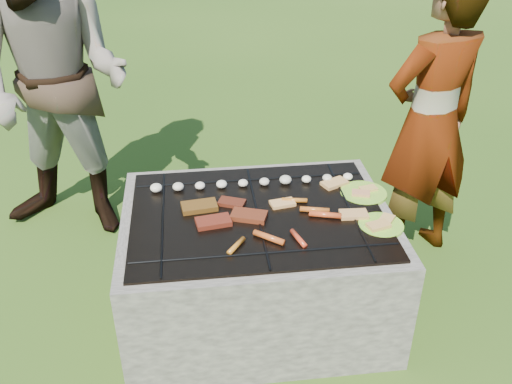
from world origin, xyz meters
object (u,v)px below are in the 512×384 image
fire_pit (257,267)px  plate_near (381,225)px  cook (431,123)px  plate_far (364,193)px  bystander (54,83)px

fire_pit → plate_near: plate_near is taller
plate_near → cook: bearing=53.7°
plate_far → cook: (0.45, 0.32, 0.22)m
plate_far → plate_near: 0.29m
fire_pit → plate_near: 0.67m
fire_pit → plate_near: bearing=-16.6°
fire_pit → plate_far: bearing=12.3°
cook → fire_pit: bearing=6.5°
plate_far → fire_pit: bearing=-167.7°
plate_far → bystander: (-1.61, 0.82, 0.36)m
plate_near → bystander: size_ratio=0.12×
plate_far → bystander: 1.84m
plate_near → cook: 0.79m
plate_far → plate_near: size_ratio=1.34×
fire_pit → plate_far: plate_far is taller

